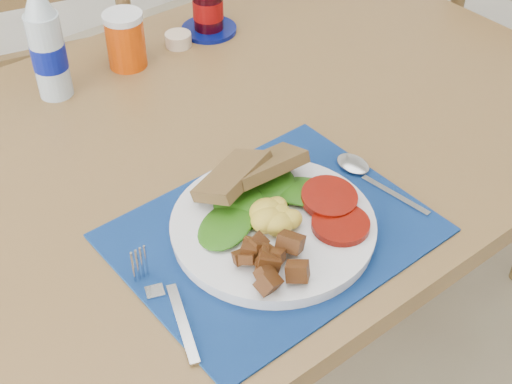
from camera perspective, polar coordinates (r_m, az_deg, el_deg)
table at (r=1.28m, az=-2.46°, el=1.60°), size 1.40×0.90×0.75m
chair_far at (r=1.82m, az=-15.73°, el=8.41°), size 0.47×0.46×1.06m
placemat at (r=1.05m, az=1.36°, el=-3.28°), size 0.44×0.35×0.00m
breakfast_plate at (r=1.03m, az=1.27°, el=-2.65°), size 0.30×0.30×0.07m
fork at (r=0.96m, az=-7.32°, el=-8.77°), size 0.06×0.19×0.00m
spoon at (r=1.15m, az=8.74°, el=1.44°), size 0.04×0.19×0.01m
water_bottle at (r=1.34m, az=-16.34°, el=10.94°), size 0.06×0.06×0.21m
juice_glass at (r=1.42m, az=-10.39°, el=11.76°), size 0.07×0.07×0.10m
ramekin at (r=1.49m, az=-6.24°, el=12.02°), size 0.05×0.05×0.03m
jam_on_saucer at (r=1.52m, az=-3.85°, el=14.25°), size 0.12×0.12×0.10m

